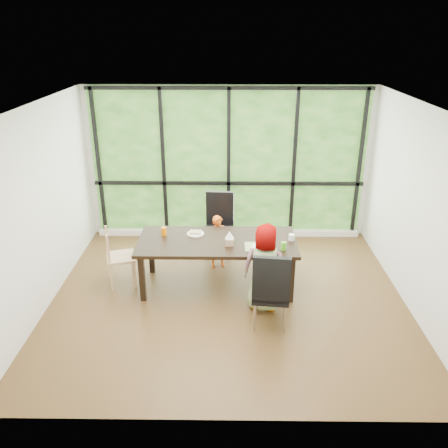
{
  "coord_description": "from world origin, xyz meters",
  "views": [
    {
      "loc": [
        0.02,
        -5.67,
        3.59
      ],
      "look_at": [
        -0.06,
        0.23,
        1.05
      ],
      "focal_mm": 36.95,
      "sensor_mm": 36.0,
      "label": 1
    }
  ],
  "objects": [
    {
      "name": "placemat",
      "position": [
        0.44,
        0.12,
        0.75
      ],
      "size": [
        0.4,
        0.3,
        0.01
      ],
      "primitive_type": "cube",
      "color": "tan",
      "rests_on": "dining_table"
    },
    {
      "name": "child_toddler",
      "position": [
        -0.16,
        0.94,
        0.44
      ],
      "size": [
        0.36,
        0.29,
        0.87
      ],
      "primitive_type": "imported",
      "rotation": [
        0.0,
        0.0,
        0.27
      ],
      "color": "#DA5812",
      "rests_on": "ground"
    },
    {
      "name": "green_cup",
      "position": [
        0.76,
        0.03,
        0.81
      ],
      "size": [
        0.07,
        0.07,
        0.12
      ],
      "primitive_type": "cylinder",
      "color": "#4FBF1F",
      "rests_on": "dining_table"
    },
    {
      "name": "straw_white",
      "position": [
        -0.95,
        0.5,
        0.91
      ],
      "size": [
        0.01,
        0.04,
        0.2
      ],
      "primitive_type": "cylinder",
      "rotation": [
        0.14,
        0.0,
        0.0
      ],
      "color": "white",
      "rests_on": "orange_cup"
    },
    {
      "name": "chair_interior_leather",
      "position": [
        0.55,
        -0.64,
        0.54
      ],
      "size": [
        0.51,
        0.51,
        1.08
      ],
      "primitive_type": "cube",
      "rotation": [
        0.0,
        0.0,
        3.03
      ],
      "color": "black",
      "rests_on": "ground"
    },
    {
      "name": "chair_end_beech",
      "position": [
        -1.58,
        0.36,
        0.45
      ],
      "size": [
        0.5,
        0.52,
        0.9
      ],
      "primitive_type": "cube",
      "rotation": [
        0.0,
        0.0,
        1.86
      ],
      "color": "tan",
      "rests_on": "ground"
    },
    {
      "name": "plate_near",
      "position": [
        0.45,
        0.1,
        0.76
      ],
      "size": [
        0.24,
        0.24,
        0.02
      ],
      "primitive_type": "cylinder",
      "color": "white",
      "rests_on": "dining_table"
    },
    {
      "name": "window_sill",
      "position": [
        0.0,
        2.15,
        0.05
      ],
      "size": [
        4.8,
        0.12,
        0.1
      ],
      "primitive_type": "cube",
      "color": "silver",
      "rests_on": "ground"
    },
    {
      "name": "dining_table",
      "position": [
        -0.16,
        0.33,
        0.38
      ],
      "size": [
        2.37,
        1.24,
        0.75
      ],
      "primitive_type": "cube",
      "rotation": [
        0.0,
        0.0,
        -0.1
      ],
      "color": "black",
      "rests_on": "ground"
    },
    {
      "name": "back_wall",
      "position": [
        0.0,
        2.25,
        1.35
      ],
      "size": [
        5.0,
        0.0,
        5.0
      ],
      "primitive_type": "plane",
      "rotation": [
        1.57,
        0.0,
        0.0
      ],
      "color": "silver",
      "rests_on": "ground"
    },
    {
      "name": "white_mug",
      "position": [
        0.92,
        0.35,
        0.79
      ],
      "size": [
        0.09,
        0.09,
        0.09
      ],
      "primitive_type": "cylinder",
      "color": "white",
      "rests_on": "dining_table"
    },
    {
      "name": "straw_pink",
      "position": [
        0.76,
        0.03,
        0.91
      ],
      "size": [
        0.01,
        0.04,
        0.2
      ],
      "primitive_type": "cylinder",
      "rotation": [
        0.14,
        0.0,
        0.0
      ],
      "color": "pink",
      "rests_on": "green_cup"
    },
    {
      "name": "tissue_box",
      "position": [
        0.02,
        0.18,
        0.8
      ],
      "size": [
        0.12,
        0.12,
        0.1
      ],
      "primitive_type": "cube",
      "color": "tan",
      "rests_on": "dining_table"
    },
    {
      "name": "window_mullions",
      "position": [
        0.0,
        2.19,
        1.35
      ],
      "size": [
        4.8,
        0.06,
        2.65
      ],
      "primitive_type": null,
      "color": "black",
      "rests_on": "back_wall"
    },
    {
      "name": "tissue",
      "position": [
        0.02,
        0.18,
        0.91
      ],
      "size": [
        0.12,
        0.12,
        0.11
      ],
      "primitive_type": "cone",
      "color": "white",
      "rests_on": "tissue_box"
    },
    {
      "name": "orange_cup",
      "position": [
        -0.95,
        0.5,
        0.81
      ],
      "size": [
        0.08,
        0.08,
        0.12
      ],
      "primitive_type": "cylinder",
      "color": "orange",
      "rests_on": "dining_table"
    },
    {
      "name": "ground",
      "position": [
        0.0,
        0.0,
        0.0
      ],
      "size": [
        5.0,
        5.0,
        0.0
      ],
      "primitive_type": "plane",
      "color": "black",
      "rests_on": "ground"
    },
    {
      "name": "chair_window_leather",
      "position": [
        -0.16,
        1.31,
        0.54
      ],
      "size": [
        0.49,
        0.49,
        1.08
      ],
      "primitive_type": "cube",
      "rotation": [
        0.0,
        0.0,
        -0.07
      ],
      "color": "black",
      "rests_on": "ground"
    },
    {
      "name": "crepe_rolls_far",
      "position": [
        -0.48,
        0.54,
        0.78
      ],
      "size": [
        0.2,
        0.12,
        0.04
      ],
      "primitive_type": null,
      "color": "tan",
      "rests_on": "plate_far"
    },
    {
      "name": "plate_far",
      "position": [
        -0.48,
        0.54,
        0.76
      ],
      "size": [
        0.25,
        0.25,
        0.02
      ],
      "primitive_type": "cylinder",
      "color": "white",
      "rests_on": "dining_table"
    },
    {
      "name": "crepe_rolls_near",
      "position": [
        0.45,
        0.1,
        0.78
      ],
      "size": [
        0.05,
        0.12,
        0.04
      ],
      "primitive_type": null,
      "color": "tan",
      "rests_on": "plate_near"
    },
    {
      "name": "child_older",
      "position": [
        0.52,
        -0.24,
        0.62
      ],
      "size": [
        0.69,
        0.54,
        1.24
      ],
      "primitive_type": "imported",
      "rotation": [
        0.0,
        0.0,
        2.87
      ],
      "color": "slate",
      "rests_on": "ground"
    },
    {
      "name": "foliage_backdrop",
      "position": [
        0.0,
        2.23,
        1.35
      ],
      "size": [
        4.8,
        0.02,
        2.65
      ],
      "primitive_type": "cube",
      "color": "#1D4614",
      "rests_on": "back_wall"
    }
  ]
}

